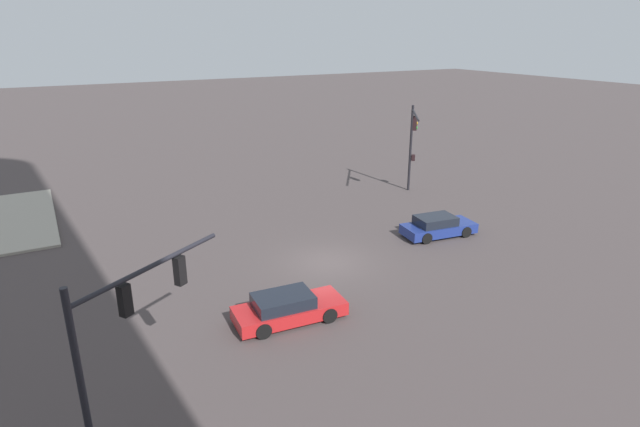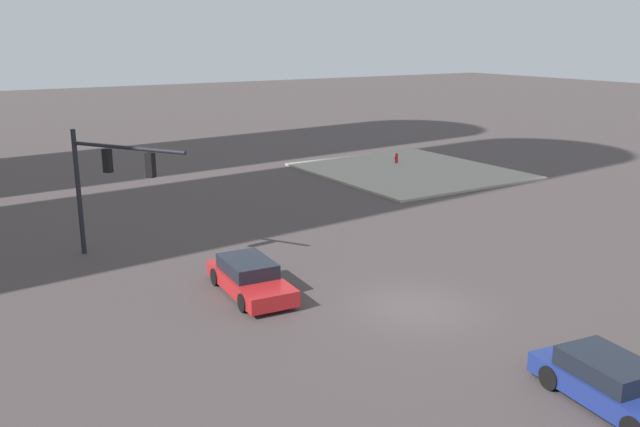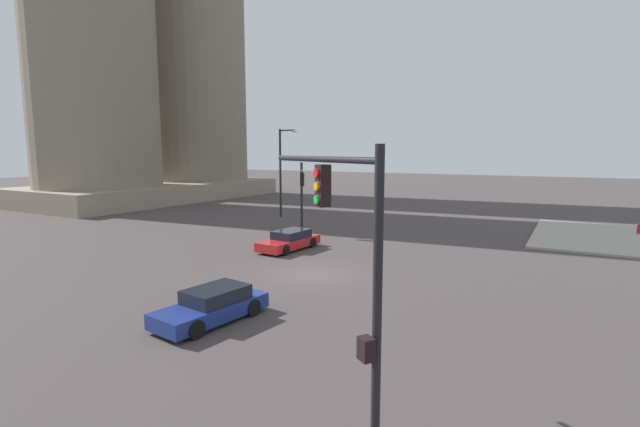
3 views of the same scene
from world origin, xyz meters
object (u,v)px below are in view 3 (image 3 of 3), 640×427
object	(u,v)px
sedan_car_approaching	(290,240)
traffic_signal_near_corner	(302,184)
streetlamp_curved_arm	(282,167)
fire_hydrant_on_curb	(639,229)
traffic_signal_opposite_side	(350,249)
sedan_car_waiting_far	(212,306)

from	to	relation	value
sedan_car_approaching	traffic_signal_near_corner	bearing A→B (deg)	-150.20
streetlamp_curved_arm	fire_hydrant_on_curb	distance (m)	28.95
traffic_signal_opposite_side	traffic_signal_near_corner	bearing A→B (deg)	-21.71
streetlamp_curved_arm	sedan_car_waiting_far	xyz separation A→B (m)	(-23.19, -12.73, -4.17)
traffic_signal_opposite_side	sedan_car_approaching	size ratio (longest dim) A/B	1.35
streetlamp_curved_arm	fire_hydrant_on_curb	world-z (taller)	streetlamp_curved_arm
fire_hydrant_on_curb	streetlamp_curved_arm	bearing A→B (deg)	100.20
sedan_car_waiting_far	fire_hydrant_on_curb	bearing A→B (deg)	158.48
sedan_car_waiting_far	traffic_signal_near_corner	bearing A→B (deg)	-150.63
traffic_signal_near_corner	streetlamp_curved_arm	distance (m)	7.52
fire_hydrant_on_curb	traffic_signal_opposite_side	bearing A→B (deg)	165.66
traffic_signal_opposite_side	sedan_car_waiting_far	size ratio (longest dim) A/B	1.41
sedan_car_approaching	fire_hydrant_on_curb	bearing A→B (deg)	134.47
fire_hydrant_on_curb	sedan_car_waiting_far	bearing A→B (deg)	151.34
traffic_signal_opposite_side	fire_hydrant_on_curb	size ratio (longest dim) A/B	8.81
streetlamp_curved_arm	fire_hydrant_on_curb	xyz separation A→B (m)	(5.07, -28.18, -4.25)
streetlamp_curved_arm	sedan_car_waiting_far	distance (m)	26.78
traffic_signal_near_corner	fire_hydrant_on_curb	xyz separation A→B (m)	(10.23, -22.81, -3.17)
traffic_signal_opposite_side	sedan_car_approaching	distance (m)	19.48
streetlamp_curved_arm	sedan_car_approaching	distance (m)	14.94
traffic_signal_opposite_side	fire_hydrant_on_curb	distance (m)	33.16
traffic_signal_near_corner	sedan_car_waiting_far	bearing A→B (deg)	-10.06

